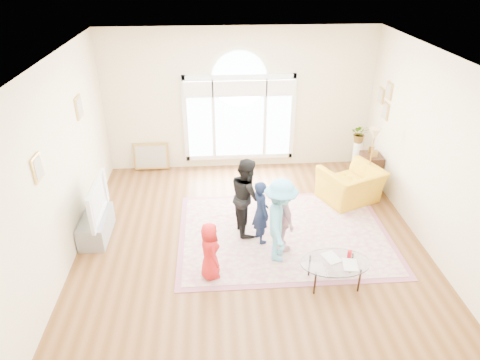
{
  "coord_description": "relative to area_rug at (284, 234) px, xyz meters",
  "views": [
    {
      "loc": [
        -0.62,
        -6.18,
        4.59
      ],
      "look_at": [
        -0.17,
        0.3,
        1.06
      ],
      "focal_mm": 32.0,
      "sensor_mm": 36.0,
      "label": 1
    }
  ],
  "objects": [
    {
      "name": "ground",
      "position": [
        -0.62,
        -0.13,
        -0.01
      ],
      "size": [
        6.0,
        6.0,
        0.0
      ],
      "primitive_type": "plane",
      "color": "brown",
      "rests_on": "ground"
    },
    {
      "name": "room_shell",
      "position": [
        -0.61,
        2.71,
        1.56
      ],
      "size": [
        6.0,
        6.0,
        6.0
      ],
      "color": "beige",
      "rests_on": "ground"
    },
    {
      "name": "area_rug",
      "position": [
        0.0,
        0.0,
        0.0
      ],
      "size": [
        3.6,
        2.6,
        0.02
      ],
      "primitive_type": "cube",
      "color": "#C1B697",
      "rests_on": "ground"
    },
    {
      "name": "rug_border",
      "position": [
        -0.0,
        0.0,
        -0.0
      ],
      "size": [
        3.8,
        2.8,
        0.01
      ],
      "primitive_type": "cube",
      "color": "#975467",
      "rests_on": "ground"
    },
    {
      "name": "tv_console",
      "position": [
        -3.37,
        0.17,
        0.2
      ],
      "size": [
        0.45,
        1.0,
        0.42
      ],
      "primitive_type": "cube",
      "color": "gray",
      "rests_on": "ground"
    },
    {
      "name": "television",
      "position": [
        -3.37,
        0.17,
        0.75
      ],
      "size": [
        0.18,
        1.17,
        0.67
      ],
      "color": "black",
      "rests_on": "tv_console"
    },
    {
      "name": "coffee_table",
      "position": [
        0.55,
        -1.35,
        0.39
      ],
      "size": [
        1.06,
        0.68,
        0.54
      ],
      "rotation": [
        0.0,
        0.0,
        0.0
      ],
      "color": "silver",
      "rests_on": "ground"
    },
    {
      "name": "armchair",
      "position": [
        1.53,
        1.09,
        0.35
      ],
      "size": [
        1.41,
        1.34,
        0.72
      ],
      "primitive_type": "imported",
      "rotation": [
        0.0,
        0.0,
        3.56
      ],
      "color": "gold",
      "rests_on": "ground"
    },
    {
      "name": "side_cabinet",
      "position": [
        2.16,
        1.76,
        0.34
      ],
      "size": [
        0.4,
        0.5,
        0.7
      ],
      "primitive_type": "cube",
      "color": "black",
      "rests_on": "ground"
    },
    {
      "name": "floor_lamp",
      "position": [
        1.93,
        1.26,
        1.27
      ],
      "size": [
        0.29,
        0.29,
        1.51
      ],
      "color": "black",
      "rests_on": "ground"
    },
    {
      "name": "plant_pedestal",
      "position": [
        2.08,
        2.44,
        0.34
      ],
      "size": [
        0.2,
        0.2,
        0.7
      ],
      "primitive_type": "cylinder",
      "color": "white",
      "rests_on": "ground"
    },
    {
      "name": "potted_plant",
      "position": [
        2.08,
        2.44,
        0.91
      ],
      "size": [
        0.47,
        0.43,
        0.43
      ],
      "primitive_type": "imported",
      "rotation": [
        0.0,
        0.0,
        -0.28
      ],
      "color": "#33722D",
      "rests_on": "plant_pedestal"
    },
    {
      "name": "leaning_picture",
      "position": [
        -2.68,
        2.77,
        -0.01
      ],
      "size": [
        0.8,
        0.14,
        0.62
      ],
      "primitive_type": "cube",
      "rotation": [
        -0.14,
        0.0,
        0.0
      ],
      "color": "tan",
      "rests_on": "ground"
    },
    {
      "name": "child_red",
      "position": [
        -1.34,
        -1.05,
        0.49
      ],
      "size": [
        0.43,
        0.54,
        0.97
      ],
      "primitive_type": "imported",
      "rotation": [
        0.0,
        0.0,
        1.85
      ],
      "color": "red",
      "rests_on": "area_rug"
    },
    {
      "name": "child_navy",
      "position": [
        -0.46,
        -0.16,
        0.6
      ],
      "size": [
        0.41,
        0.5,
        1.17
      ],
      "primitive_type": "imported",
      "rotation": [
        0.0,
        0.0,
        1.92
      ],
      "color": "#101A34",
      "rests_on": "area_rug"
    },
    {
      "name": "child_black",
      "position": [
        -0.67,
        0.16,
        0.73
      ],
      "size": [
        0.65,
        0.78,
        1.44
      ],
      "primitive_type": "imported",
      "rotation": [
        0.0,
        0.0,
        1.73
      ],
      "color": "black",
      "rests_on": "area_rug"
    },
    {
      "name": "child_pink",
      "position": [
        -0.13,
        -0.44,
        0.62
      ],
      "size": [
        0.5,
        0.77,
        1.22
      ],
      "primitive_type": "imported",
      "rotation": [
        0.0,
        0.0,
        1.88
      ],
      "color": "#E2A5B9",
      "rests_on": "area_rug"
    },
    {
      "name": "child_blue",
      "position": [
        -0.21,
        -0.67,
        0.74
      ],
      "size": [
        0.67,
        1.01,
        1.46
      ],
      "primitive_type": "imported",
      "rotation": [
        0.0,
        0.0,
        1.43
      ],
      "color": "#5CB6DB",
      "rests_on": "area_rug"
    }
  ]
}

